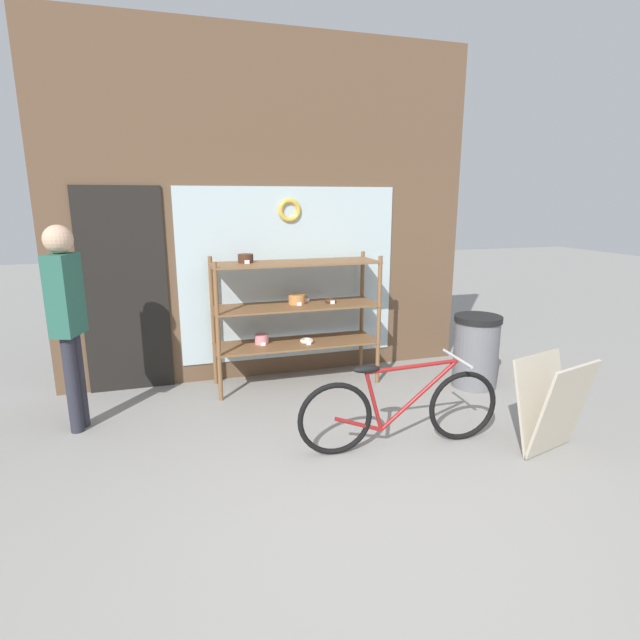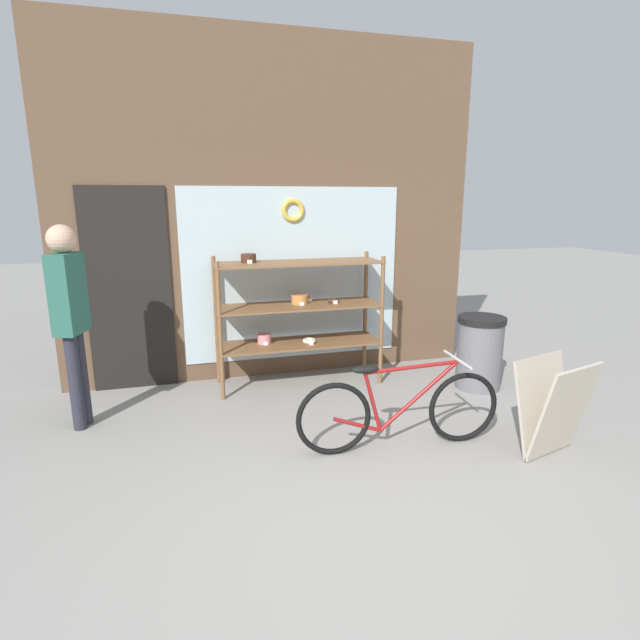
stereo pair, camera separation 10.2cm
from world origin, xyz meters
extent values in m
plane|color=gray|center=(0.00, 0.00, 0.00)|extent=(30.00, 30.00, 0.00)
cube|color=brown|center=(0.00, 2.92, 1.83)|extent=(4.57, 0.08, 3.66)
cube|color=silver|center=(0.20, 2.87, 1.15)|extent=(2.43, 0.02, 1.90)
cube|color=black|center=(-1.53, 2.86, 1.05)|extent=(0.84, 0.03, 2.10)
torus|color=gold|center=(0.20, 2.85, 1.85)|extent=(0.26, 0.06, 0.26)
cylinder|color=brown|center=(-0.68, 2.27, 0.70)|extent=(0.04, 0.04, 1.39)
cylinder|color=brown|center=(1.02, 2.27, 0.70)|extent=(0.04, 0.04, 1.39)
cylinder|color=brown|center=(-0.68, 2.76, 0.70)|extent=(0.04, 0.04, 1.39)
cylinder|color=brown|center=(1.02, 2.76, 0.70)|extent=(0.04, 0.04, 1.39)
cube|color=brown|center=(0.17, 2.51, 0.46)|extent=(1.74, 0.54, 0.02)
cube|color=brown|center=(0.17, 2.51, 0.87)|extent=(1.74, 0.54, 0.02)
cube|color=brown|center=(0.17, 2.51, 1.32)|extent=(1.74, 0.54, 0.02)
torus|color=#4C2D1E|center=(0.57, 2.53, 0.89)|extent=(0.12, 0.12, 0.04)
cube|color=white|center=(0.57, 2.46, 0.89)|extent=(0.05, 0.00, 0.04)
cylinder|color=pink|center=(-0.19, 2.57, 0.52)|extent=(0.15, 0.15, 0.10)
cube|color=white|center=(-0.19, 2.49, 0.48)|extent=(0.05, 0.00, 0.04)
ellipsoid|color=#AD7F4C|center=(0.33, 2.68, 0.90)|extent=(0.08, 0.06, 0.05)
cube|color=white|center=(0.33, 2.63, 0.89)|extent=(0.05, 0.00, 0.04)
torus|color=beige|center=(0.27, 2.45, 0.49)|extent=(0.15, 0.15, 0.05)
cube|color=white|center=(0.27, 2.37, 0.48)|extent=(0.05, 0.00, 0.04)
cylinder|color=#C67F42|center=(0.20, 2.57, 0.93)|extent=(0.18, 0.18, 0.10)
cube|color=white|center=(0.20, 2.47, 0.89)|extent=(0.05, 0.00, 0.04)
cylinder|color=#422619|center=(-0.33, 2.60, 1.38)|extent=(0.16, 0.16, 0.09)
cube|color=white|center=(-0.33, 2.51, 1.35)|extent=(0.05, 0.00, 0.04)
torus|color=black|center=(0.07, 0.90, 0.30)|extent=(0.60, 0.08, 0.60)
torus|color=black|center=(1.16, 0.82, 0.30)|extent=(0.60, 0.08, 0.60)
cylinder|color=maroon|center=(0.76, 0.85, 0.43)|extent=(0.65, 0.08, 0.56)
cylinder|color=maroon|center=(0.70, 0.86, 0.68)|extent=(0.77, 0.08, 0.07)
cylinder|color=maroon|center=(0.38, 0.88, 0.41)|extent=(0.17, 0.04, 0.50)
cylinder|color=maroon|center=(0.26, 0.89, 0.23)|extent=(0.39, 0.06, 0.17)
ellipsoid|color=black|center=(0.31, 0.88, 0.69)|extent=(0.23, 0.10, 0.06)
cylinder|color=#B2B2B7|center=(1.08, 0.83, 0.72)|extent=(0.06, 0.46, 0.02)
cube|color=#B2A893|center=(1.74, 0.36, 0.39)|extent=(0.60, 0.34, 0.76)
cube|color=#B2A893|center=(1.69, 0.53, 0.39)|extent=(0.60, 0.34, 0.76)
cylinder|color=#282833|center=(-1.95, 1.93, 0.43)|extent=(0.11, 0.11, 0.86)
cylinder|color=#282833|center=(-1.91, 2.04, 0.43)|extent=(0.11, 0.11, 0.86)
cube|color=#285B4C|center=(-1.93, 1.98, 1.20)|extent=(0.27, 0.36, 0.68)
sphere|color=tan|center=(-1.93, 1.98, 1.65)|extent=(0.23, 0.23, 0.23)
cylinder|color=slate|center=(1.99, 1.87, 0.39)|extent=(0.47, 0.47, 0.78)
cylinder|color=black|center=(1.99, 1.87, 0.75)|extent=(0.49, 0.49, 0.06)
camera|label=1|loc=(-1.10, -2.50, 1.97)|focal=28.00mm
camera|label=2|loc=(-1.00, -2.53, 1.97)|focal=28.00mm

